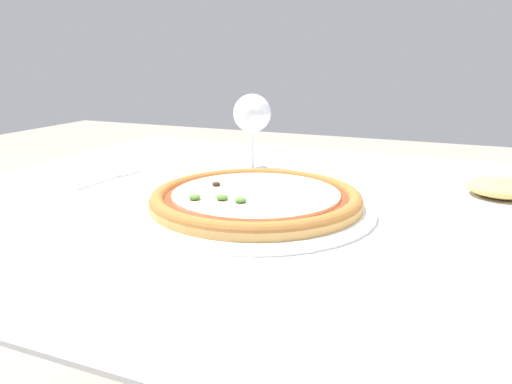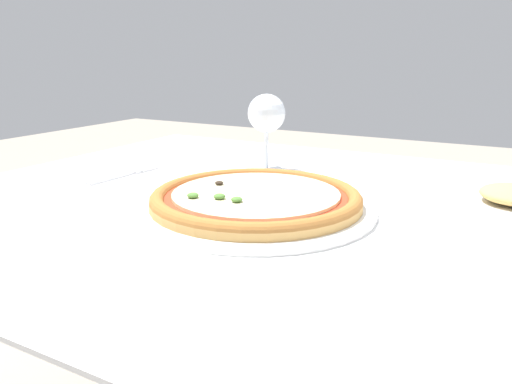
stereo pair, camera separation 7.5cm
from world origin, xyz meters
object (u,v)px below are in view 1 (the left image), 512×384
object	(u,v)px
wine_glass_far_left	(252,116)
side_plate	(501,193)
fork	(110,178)
dining_table	(352,259)
pizza_plate	(256,200)

from	to	relation	value
wine_glass_far_left	side_plate	xyz separation A→B (m)	(0.46, -0.06, -0.10)
fork	dining_table	bearing A→B (deg)	-1.60
dining_table	side_plate	world-z (taller)	side_plate
side_plate	dining_table	bearing A→B (deg)	-146.22
side_plate	wine_glass_far_left	bearing A→B (deg)	173.17
fork	wine_glass_far_left	distance (m)	0.30
fork	wine_glass_far_left	bearing A→B (deg)	39.50
dining_table	fork	xyz separation A→B (m)	(-0.47, 0.01, 0.08)
fork	side_plate	distance (m)	0.69
dining_table	side_plate	distance (m)	0.27
fork	pizza_plate	bearing A→B (deg)	-12.52
wine_glass_far_left	fork	bearing A→B (deg)	-140.50
fork	side_plate	size ratio (longest dim) A/B	0.93
dining_table	pizza_plate	size ratio (longest dim) A/B	3.91
pizza_plate	wine_glass_far_left	xyz separation A→B (m)	(-0.12, 0.25, 0.09)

